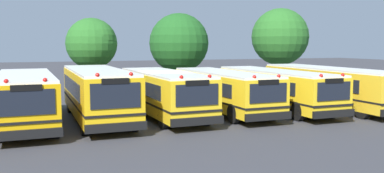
{
  "coord_description": "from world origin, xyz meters",
  "views": [
    {
      "loc": [
        -6.82,
        -21.83,
        3.94
      ],
      "look_at": [
        1.58,
        0.0,
        1.6
      ],
      "focal_mm": 39.34,
      "sensor_mm": 36.0,
      "label": 1
    }
  ],
  "objects": [
    {
      "name": "school_bus_1",
      "position": [
        -7.08,
        -0.09,
        1.4
      ],
      "size": [
        2.72,
        9.79,
        2.66
      ],
      "rotation": [
        0.0,
        0.0,
        3.16
      ],
      "color": "#EAA80C",
      "rests_on": "ground_plane"
    },
    {
      "name": "school_bus_4",
      "position": [
        3.61,
        0.15,
        1.33
      ],
      "size": [
        2.64,
        9.88,
        2.51
      ],
      "rotation": [
        0.0,
        0.0,
        3.15
      ],
      "color": "yellow",
      "rests_on": "ground_plane"
    },
    {
      "name": "school_bus_3",
      "position": [
        -0.07,
        0.02,
        1.37
      ],
      "size": [
        2.79,
        9.55,
        2.6
      ],
      "rotation": [
        0.0,
        0.0,
        3.17
      ],
      "color": "yellow",
      "rests_on": "ground_plane"
    },
    {
      "name": "school_bus_6",
      "position": [
        10.75,
        -0.24,
        1.38
      ],
      "size": [
        2.72,
        11.64,
        2.62
      ],
      "rotation": [
        0.0,
        0.0,
        3.12
      ],
      "color": "yellow",
      "rests_on": "ground_plane"
    },
    {
      "name": "school_bus_2",
      "position": [
        -3.62,
        0.22,
        1.47
      ],
      "size": [
        2.65,
        10.05,
        2.79
      ],
      "rotation": [
        0.0,
        0.0,
        3.15
      ],
      "color": "yellow",
      "rests_on": "ground_plane"
    },
    {
      "name": "school_bus_5",
      "position": [
        7.06,
        0.11,
        1.33
      ],
      "size": [
        2.54,
        10.78,
        2.51
      ],
      "rotation": [
        0.0,
        0.0,
        3.15
      ],
      "color": "yellow",
      "rests_on": "ground_plane"
    },
    {
      "name": "tree_2",
      "position": [
        4.78,
        11.16,
        4.12
      ],
      "size": [
        4.92,
        4.92,
        6.53
      ],
      "color": "#4C3823",
      "rests_on": "ground_plane"
    },
    {
      "name": "tree_1",
      "position": [
        -2.53,
        9.3,
        4.08
      ],
      "size": [
        3.7,
        3.7,
        5.87
      ],
      "color": "#4C3823",
      "rests_on": "ground_plane"
    },
    {
      "name": "tree_3",
      "position": [
        14.38,
        11.03,
        4.61
      ],
      "size": [
        5.15,
        5.15,
        7.21
      ],
      "color": "#4C3823",
      "rests_on": "ground_plane"
    },
    {
      "name": "ground_plane",
      "position": [
        0.0,
        0.0,
        0.0
      ],
      "size": [
        160.0,
        160.0,
        0.0
      ],
      "primitive_type": "plane",
      "color": "#38383D"
    }
  ]
}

